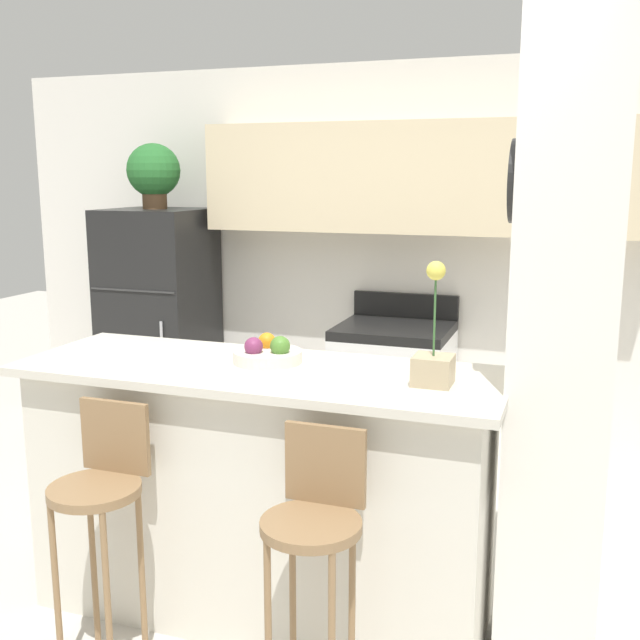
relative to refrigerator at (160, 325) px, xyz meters
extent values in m
plane|color=beige|center=(1.56, -1.80, -0.80)|extent=(14.00, 14.00, 0.00)
cube|color=white|center=(1.56, 0.38, 0.47)|extent=(5.60, 0.06, 2.55)
cube|color=beige|center=(1.80, 0.19, 1.01)|extent=(2.83, 0.32, 0.68)
cube|color=white|center=(1.68, 0.21, 0.79)|extent=(0.72, 0.28, 0.12)
cube|color=white|center=(2.71, -1.72, 0.47)|extent=(0.36, 0.32, 2.55)
cylinder|color=black|center=(2.52, -1.72, 1.01)|extent=(0.02, 0.29, 0.29)
cylinder|color=white|center=(2.52, -1.72, 1.01)|extent=(0.01, 0.26, 0.26)
cube|color=silver|center=(1.56, -1.80, -0.28)|extent=(1.87, 0.59, 1.04)
cube|color=beige|center=(1.56, -1.80, 0.26)|extent=(1.99, 0.71, 0.04)
cube|color=black|center=(0.00, 0.00, -0.26)|extent=(0.66, 0.64, 1.09)
cube|color=black|center=(0.00, 0.00, 0.55)|extent=(0.66, 0.64, 0.51)
cube|color=#333333|center=(0.00, -0.32, 0.29)|extent=(0.63, 0.01, 0.01)
cylinder|color=#B2B2B7|center=(0.21, -0.33, -0.20)|extent=(0.02, 0.02, 0.60)
cube|color=white|center=(1.68, 0.01, -0.38)|extent=(0.70, 0.63, 0.85)
cube|color=black|center=(1.68, 0.01, 0.08)|extent=(0.70, 0.63, 0.06)
cube|color=black|center=(1.68, 0.31, 0.19)|extent=(0.70, 0.04, 0.16)
cube|color=black|center=(1.68, -0.31, -0.34)|extent=(0.42, 0.01, 0.27)
cylinder|color=olive|center=(1.14, -2.33, -0.09)|extent=(0.34, 0.34, 0.03)
cube|color=olive|center=(1.14, -2.19, 0.06)|extent=(0.29, 0.02, 0.28)
cylinder|color=olive|center=(1.03, -2.44, -0.46)|extent=(0.02, 0.02, 0.69)
cylinder|color=olive|center=(1.25, -2.44, -0.46)|extent=(0.02, 0.02, 0.69)
cylinder|color=olive|center=(1.03, -2.22, -0.46)|extent=(0.02, 0.02, 0.69)
cylinder|color=olive|center=(1.25, -2.22, -0.46)|extent=(0.02, 0.02, 0.69)
cylinder|color=olive|center=(1.98, -2.33, -0.09)|extent=(0.34, 0.34, 0.03)
cube|color=olive|center=(1.98, -2.19, 0.06)|extent=(0.29, 0.02, 0.28)
cylinder|color=olive|center=(1.87, -2.44, -0.46)|extent=(0.02, 0.02, 0.69)
cylinder|color=olive|center=(1.87, -2.22, -0.46)|extent=(0.02, 0.02, 0.69)
cylinder|color=olive|center=(2.09, -2.22, -0.46)|extent=(0.02, 0.02, 0.69)
cylinder|color=brown|center=(0.00, 0.00, 0.87)|extent=(0.16, 0.16, 0.12)
sphere|color=#286B2D|center=(0.00, 0.00, 1.06)|extent=(0.36, 0.36, 0.36)
cube|color=tan|center=(2.27, -1.82, 0.33)|extent=(0.14, 0.14, 0.11)
cylinder|color=#386633|center=(2.27, -1.82, 0.53)|extent=(0.01, 0.01, 0.29)
sphere|color=#DBCC4C|center=(2.27, -1.82, 0.70)|extent=(0.07, 0.07, 0.07)
cylinder|color=silver|center=(1.57, -1.72, 0.30)|extent=(0.28, 0.28, 0.05)
sphere|color=#4C7F2D|center=(1.63, -1.73, 0.35)|extent=(0.08, 0.08, 0.08)
sphere|color=orange|center=(1.54, -1.66, 0.35)|extent=(0.07, 0.07, 0.07)
sphere|color=#7A2D56|center=(1.53, -1.77, 0.35)|extent=(0.08, 0.08, 0.08)
cylinder|color=#59595B|center=(0.55, -0.22, -0.61)|extent=(0.28, 0.28, 0.38)
camera|label=1|loc=(2.77, -4.47, 1.04)|focal=42.00mm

